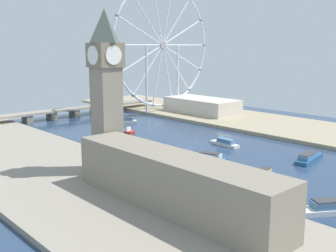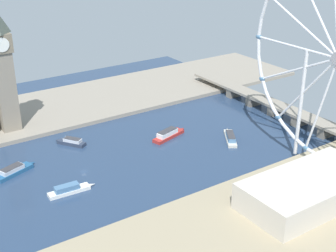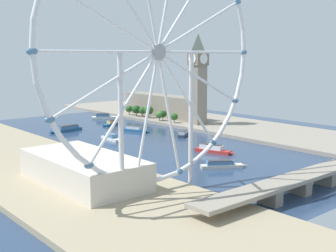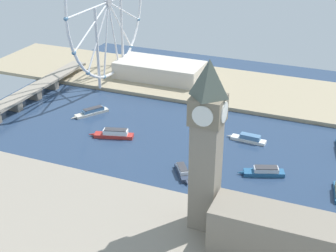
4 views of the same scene
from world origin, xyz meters
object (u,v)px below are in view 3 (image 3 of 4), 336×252
Objects in this scene: tour_boat_1 at (104,117)px; tour_boat_7 at (113,123)px; parliament_block at (164,106)px; tour_boat_2 at (213,149)px; tour_boat_3 at (222,165)px; tour_boat_5 at (67,129)px; riverside_hall at (83,169)px; river_bridge at (324,172)px; clock_tower at (198,77)px; tour_boat_4 at (184,134)px; tour_boat_0 at (135,129)px; tour_boat_6 at (111,137)px; ferris_wheel at (158,53)px.

tour_boat_1 is 1.15× the size of tour_boat_7.
tour_boat_2 is at bearing 61.79° from parliament_block.
tour_boat_1 is 1.02× the size of tour_boat_3.
tour_boat_3 is 0.78× the size of tour_boat_5.
tour_boat_1 is 203.65m from tour_boat_2.
riverside_hall is 2.69× the size of tour_boat_1.
river_bridge is (-104.82, 81.85, -3.60)m from riverside_hall.
clock_tower is 126.02m from tour_boat_2.
clock_tower reaches higher than tour_boat_2.
tour_boat_4 is at bearing 32.42° from clock_tower.
tour_boat_0 is 1.13× the size of tour_boat_7.
tour_boat_7 is at bearing -79.48° from tour_boat_1.
tour_boat_2 reaches higher than tour_boat_3.
tour_boat_2 is 1.27× the size of tour_boat_7.
clock_tower is 2.41× the size of tour_boat_5.
tour_boat_5 is at bearing -115.00° from riverside_hall.
parliament_block is at bearing 135.77° from tour_boat_2.
tour_boat_0 is 0.99× the size of tour_boat_1.
tour_boat_6 is 1.13× the size of tour_boat_7.
parliament_block is 3.49× the size of tour_boat_2.
tour_boat_6 is (-86.39, -104.25, -8.32)m from riverside_hall.
parliament_block is at bearing -130.62° from ferris_wheel.
tour_boat_3 is at bearing 167.23° from riverside_hall.
ferris_wheel reaches higher than tour_boat_5.
tour_boat_1 is at bearing -156.60° from tour_boat_5.
riverside_hall is 2.15× the size of tour_boat_5.
tour_boat_4 is at bearing 91.04° from tour_boat_7.
river_bridge is (84.87, 187.61, -42.37)m from clock_tower.
ferris_wheel is 243.97m from tour_boat_7.
river_bridge is 250.60m from tour_boat_5.
river_bridge is 6.76× the size of tour_boat_1.
riverside_hall is at bearing 44.43° from tour_boat_7.
tour_boat_1 reaches higher than tour_boat_7.
ferris_wheel is (178.67, 208.30, 57.48)m from parliament_block.
tour_boat_0 reaches higher than tour_boat_3.
clock_tower reaches higher than tour_boat_0.
river_bridge is at bearing 69.28° from parliament_block.
tour_boat_3 is (101.07, 125.84, -47.13)m from clock_tower.
riverside_hall reaches higher than tour_boat_6.
river_bridge is at bearing -26.50° from tour_boat_0.
parliament_block is 0.57× the size of river_bridge.
tour_boat_0 is at bearing 77.93° from tour_boat_4.
parliament_block is at bearing 171.12° from tour_boat_5.
tour_boat_6 reaches higher than tour_boat_4.
tour_boat_1 is (39.94, -109.52, -46.81)m from clock_tower.
tour_boat_5 is (71.74, 48.00, -0.03)m from tour_boat_1.
tour_boat_6 reaches higher than tour_boat_3.
tour_boat_2 is (-11.72, -96.20, -4.26)m from river_bridge.
riverside_hall is 262.36m from tour_boat_1.
parliament_block reaches higher than tour_boat_2.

